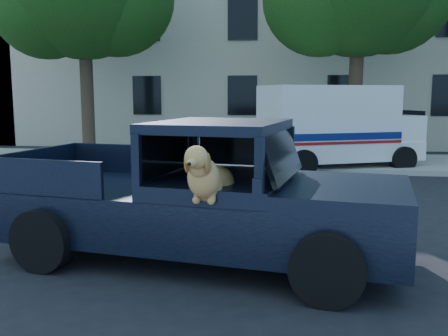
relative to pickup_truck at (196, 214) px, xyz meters
name	(u,v)px	position (x,y,z in m)	size (l,w,h in m)	color
ground	(94,244)	(-1.66, 0.51, -0.64)	(120.00, 120.00, 0.00)	black
far_sidewalk	(200,160)	(-1.66, 9.71, -0.57)	(60.00, 4.00, 0.15)	gray
lane_stripes	(245,200)	(0.34, 3.91, -0.63)	(21.60, 0.14, 0.01)	silver
building_main	(292,44)	(1.34, 17.01, 3.86)	(26.00, 6.00, 9.00)	#BDB59C
pickup_truck	(196,214)	(0.00, 0.00, 0.00)	(5.56, 3.14, 1.89)	black
mail_truck	(336,133)	(2.64, 8.66, 0.45)	(4.99, 3.71, 2.49)	silver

